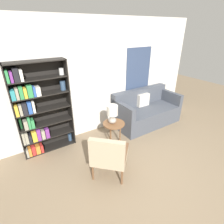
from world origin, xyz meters
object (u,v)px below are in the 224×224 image
couch (145,111)px  side_table (114,125)px  armchair (109,155)px  table_lamp (112,113)px  bookshelf (37,111)px

couch → side_table: bearing=-165.3°
armchair → table_lamp: (0.62, 0.84, 0.29)m
bookshelf → armchair: bearing=-60.8°
side_table → bookshelf: bearing=157.0°
bookshelf → armchair: size_ratio=2.22×
couch → table_lamp: size_ratio=4.17×
table_lamp → side_table: bearing=-39.2°
couch → table_lamp: 1.41m
armchair → side_table: 1.04m
bookshelf → side_table: bookshelf is taller
side_table → table_lamp: table_lamp is taller
couch → table_lamp: table_lamp is taller
table_lamp → armchair: bearing=-126.3°
bookshelf → table_lamp: bearing=-22.7°
side_table → couch: bearing=14.7°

